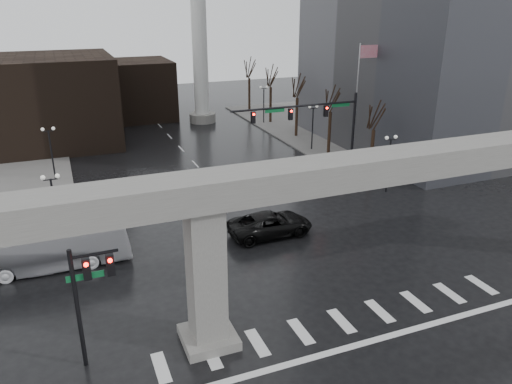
% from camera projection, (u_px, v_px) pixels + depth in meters
% --- Properties ---
extents(ground, '(160.00, 160.00, 0.00)m').
position_uv_depth(ground, '(332.00, 311.00, 27.21)').
color(ground, black).
rests_on(ground, ground).
extents(sidewalk_ne, '(28.00, 36.00, 0.15)m').
position_uv_depth(sidewalk_ne, '(366.00, 124.00, 67.36)').
color(sidewalk_ne, slate).
rests_on(sidewalk_ne, ground).
extents(elevated_guideway, '(48.00, 2.60, 8.70)m').
position_uv_depth(elevated_guideway, '(361.00, 190.00, 25.16)').
color(elevated_guideway, gray).
rests_on(elevated_guideway, ground).
extents(building_far_left, '(16.00, 14.00, 10.00)m').
position_uv_depth(building_far_left, '(42.00, 101.00, 56.89)').
color(building_far_left, black).
rests_on(building_far_left, ground).
extents(building_far_mid, '(10.00, 10.00, 8.00)m').
position_uv_depth(building_far_mid, '(135.00, 90.00, 70.08)').
color(building_far_mid, black).
rests_on(building_far_mid, ground).
extents(smokestack, '(3.60, 3.60, 30.00)m').
position_uv_depth(smokestack, '(199.00, 20.00, 64.28)').
color(smokestack, silver).
rests_on(smokestack, ground).
extents(signal_mast_arm, '(12.12, 0.43, 8.00)m').
position_uv_depth(signal_mast_arm, '(318.00, 120.00, 44.50)').
color(signal_mast_arm, black).
rests_on(signal_mast_arm, ground).
extents(signal_left_pole, '(2.30, 0.30, 6.00)m').
position_uv_depth(signal_left_pole, '(88.00, 287.00, 21.92)').
color(signal_left_pole, black).
rests_on(signal_left_pole, ground).
extents(flagpole_assembly, '(2.06, 0.12, 12.00)m').
position_uv_depth(flagpole_assembly, '(360.00, 90.00, 48.84)').
color(flagpole_assembly, silver).
rests_on(flagpole_assembly, ground).
extents(lamp_right_0, '(1.22, 0.32, 5.11)m').
position_uv_depth(lamp_right_0, '(390.00, 154.00, 42.76)').
color(lamp_right_0, black).
rests_on(lamp_right_0, ground).
extents(lamp_right_1, '(1.22, 0.32, 5.11)m').
position_uv_depth(lamp_right_1, '(313.00, 120.00, 54.87)').
color(lamp_right_1, black).
rests_on(lamp_right_1, ground).
extents(lamp_right_2, '(1.22, 0.32, 5.11)m').
position_uv_depth(lamp_right_2, '(264.00, 98.00, 66.99)').
color(lamp_right_2, black).
rests_on(lamp_right_2, ground).
extents(lamp_left_0, '(1.22, 0.32, 5.11)m').
position_uv_depth(lamp_left_0, '(53.00, 198.00, 33.39)').
color(lamp_left_0, black).
rests_on(lamp_left_0, ground).
extents(lamp_left_1, '(1.22, 0.32, 5.11)m').
position_uv_depth(lamp_left_1, '(50.00, 145.00, 45.50)').
color(lamp_left_1, black).
rests_on(lamp_left_1, ground).
extents(lamp_left_2, '(1.22, 0.32, 5.11)m').
position_uv_depth(lamp_left_2, '(49.00, 114.00, 57.62)').
color(lamp_left_2, black).
rests_on(lamp_left_2, ground).
extents(tree_right_0, '(1.09, 1.58, 7.50)m').
position_uv_depth(tree_right_0, '(372.00, 148.00, 46.84)').
color(tree_right_0, black).
rests_on(tree_right_0, ground).
extents(tree_right_1, '(1.09, 1.61, 7.67)m').
position_uv_depth(tree_right_1, '(330.00, 129.00, 53.74)').
color(tree_right_1, black).
rests_on(tree_right_1, ground).
extents(tree_right_2, '(1.10, 1.63, 7.85)m').
position_uv_depth(tree_right_2, '(297.00, 113.00, 60.64)').
color(tree_right_2, black).
rests_on(tree_right_2, ground).
extents(tree_right_3, '(1.11, 1.66, 8.02)m').
position_uv_depth(tree_right_3, '(271.00, 101.00, 67.54)').
color(tree_right_3, black).
rests_on(tree_right_3, ground).
extents(tree_right_4, '(1.12, 1.69, 8.19)m').
position_uv_depth(tree_right_4, '(249.00, 91.00, 74.44)').
color(tree_right_4, black).
rests_on(tree_right_4, ground).
extents(pickup_truck, '(6.15, 2.91, 1.70)m').
position_uv_depth(pickup_truck, '(270.00, 224.00, 35.67)').
color(pickup_truck, black).
rests_on(pickup_truck, ground).
extents(city_bus, '(10.80, 2.79, 2.99)m').
position_uv_depth(city_bus, '(41.00, 247.00, 30.94)').
color(city_bus, silver).
rests_on(city_bus, ground).
extents(far_car, '(1.95, 4.43, 1.49)m').
position_uv_depth(far_car, '(139.00, 187.00, 43.11)').
color(far_car, black).
rests_on(far_car, ground).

